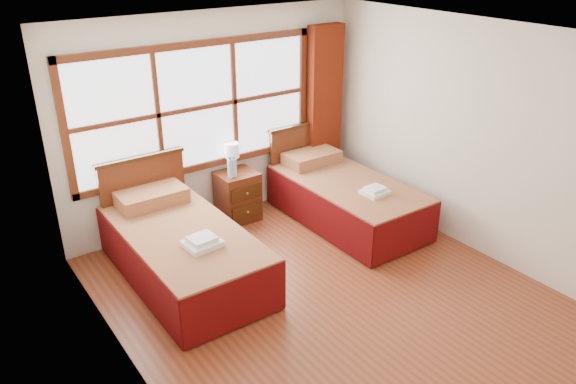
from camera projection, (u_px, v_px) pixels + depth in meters
floor at (327, 295)px, 5.76m from camera, size 4.50×4.50×0.00m
ceiling at (337, 36)px, 4.66m from camera, size 4.50×4.50×0.00m
wall_back at (215, 120)px, 6.88m from camera, size 4.00×0.00×4.00m
wall_left at (123, 241)px, 4.16m from camera, size 0.00×4.50×4.50m
wall_right at (470, 138)px, 6.26m from camera, size 0.00×4.50×4.50m
window at (197, 108)px, 6.64m from camera, size 3.16×0.06×1.56m
curtain at (324, 111)px, 7.67m from camera, size 0.50×0.16×2.30m
bed_left at (181, 249)px, 5.96m from camera, size 1.12×2.16×1.09m
bed_right at (344, 197)px, 7.15m from camera, size 1.07×2.09×1.05m
nightstand at (238, 196)px, 7.17m from camera, size 0.48×0.48×0.65m
towels_left at (202, 242)px, 5.50m from camera, size 0.37×0.33×0.10m
towels_right at (375, 191)px, 6.65m from camera, size 0.31×0.27×0.09m
lamp at (232, 151)px, 7.02m from camera, size 0.18×0.18×0.36m
bottle_near at (230, 168)px, 6.86m from camera, size 0.07×0.07×0.27m
bottle_far at (234, 168)px, 6.88m from camera, size 0.07×0.07×0.26m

